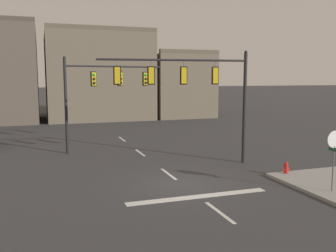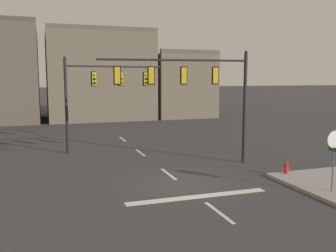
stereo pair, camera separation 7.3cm
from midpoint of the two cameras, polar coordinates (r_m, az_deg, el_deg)
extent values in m
plane|color=#353538|center=(18.08, 2.25, -8.91)|extent=(400.00, 400.00, 0.00)
cube|color=silver|center=(16.31, 4.79, -10.73)|extent=(6.40, 0.50, 0.01)
cube|color=silver|center=(14.60, 7.98, -12.99)|extent=(0.16, 2.40, 0.01)
cube|color=silver|center=(19.90, 0.18, -7.37)|extent=(0.16, 2.40, 0.01)
cube|color=silver|center=(25.50, -4.17, -4.10)|extent=(0.16, 2.40, 0.01)
cube|color=silver|center=(31.26, -6.92, -2.01)|extent=(0.16, 2.40, 0.01)
cylinder|color=black|center=(22.50, 11.76, 2.61)|extent=(0.20, 0.20, 6.52)
cylinder|color=black|center=(21.10, 1.03, 10.09)|extent=(8.55, 1.14, 0.12)
sphere|color=black|center=(22.47, 11.99, 11.04)|extent=(0.18, 0.18, 0.18)
cylinder|color=#56565B|center=(21.76, 7.36, 9.33)|extent=(0.03, 0.03, 0.35)
cube|color=gold|center=(21.75, 7.34, 7.68)|extent=(0.33, 0.27, 0.90)
sphere|color=green|center=(21.87, 7.24, 8.42)|extent=(0.20, 0.20, 0.20)
sphere|color=#2D2314|center=(21.87, 7.22, 7.68)|extent=(0.20, 0.20, 0.20)
sphere|color=black|center=(21.87, 7.21, 6.95)|extent=(0.20, 0.20, 0.20)
cube|color=black|center=(21.73, 7.35, 7.68)|extent=(0.42, 0.08, 1.02)
cylinder|color=#56565B|center=(21.22, 2.53, 9.43)|extent=(0.03, 0.03, 0.35)
cube|color=gold|center=(21.21, 2.52, 7.75)|extent=(0.33, 0.27, 0.90)
sphere|color=green|center=(21.34, 2.43, 8.50)|extent=(0.20, 0.20, 0.20)
sphere|color=#2D2314|center=(21.34, 2.43, 7.74)|extent=(0.20, 0.20, 0.20)
sphere|color=black|center=(21.34, 2.43, 6.99)|extent=(0.20, 0.20, 0.20)
cube|color=black|center=(21.19, 2.53, 7.75)|extent=(0.42, 0.08, 1.02)
cylinder|color=#56565B|center=(20.84, -2.53, 9.47)|extent=(0.03, 0.03, 0.35)
cube|color=gold|center=(20.83, -2.52, 7.75)|extent=(0.33, 0.27, 0.90)
sphere|color=green|center=(20.96, -2.58, 8.52)|extent=(0.20, 0.20, 0.20)
sphere|color=#2D2314|center=(20.96, -2.57, 7.75)|extent=(0.20, 0.20, 0.20)
sphere|color=black|center=(20.96, -2.57, 6.98)|extent=(0.20, 0.20, 0.20)
cube|color=black|center=(20.81, -2.51, 7.75)|extent=(0.42, 0.08, 1.02)
cylinder|color=#56565B|center=(20.63, -7.72, 9.44)|extent=(0.03, 0.03, 0.35)
cube|color=gold|center=(20.61, -7.69, 7.70)|extent=(0.33, 0.27, 0.90)
sphere|color=green|center=(20.75, -7.73, 8.47)|extent=(0.20, 0.20, 0.20)
sphere|color=#2D2314|center=(20.74, -7.72, 7.70)|extent=(0.20, 0.20, 0.20)
sphere|color=black|center=(20.74, -7.71, 6.92)|extent=(0.20, 0.20, 0.20)
cube|color=black|center=(20.59, -7.69, 7.70)|extent=(0.42, 0.08, 1.02)
cylinder|color=black|center=(25.71, -15.25, 2.89)|extent=(0.20, 0.20, 6.35)
cylinder|color=black|center=(26.58, -8.03, 9.03)|extent=(6.87, 1.14, 0.12)
sphere|color=black|center=(25.67, -15.50, 10.09)|extent=(0.18, 0.18, 0.18)
cylinder|color=#56565B|center=(26.11, -11.25, 8.47)|extent=(0.03, 0.03, 0.35)
cube|color=gold|center=(26.10, -11.22, 7.10)|extent=(0.33, 0.28, 0.90)
sphere|color=green|center=(25.98, -11.15, 7.72)|extent=(0.20, 0.20, 0.20)
sphere|color=#2D2314|center=(25.98, -11.14, 7.10)|extent=(0.20, 0.20, 0.20)
sphere|color=black|center=(25.98, -11.12, 6.48)|extent=(0.20, 0.20, 0.20)
cube|color=black|center=(26.12, -11.23, 7.10)|extent=(0.42, 0.09, 1.02)
cylinder|color=#56565B|center=(26.70, -7.23, 8.53)|extent=(0.03, 0.03, 0.35)
cube|color=gold|center=(26.69, -7.21, 7.19)|extent=(0.33, 0.28, 0.90)
sphere|color=green|center=(26.57, -7.12, 7.79)|extent=(0.20, 0.20, 0.20)
sphere|color=#2D2314|center=(26.57, -7.12, 7.19)|extent=(0.20, 0.20, 0.20)
sphere|color=black|center=(26.57, -7.11, 6.58)|extent=(0.20, 0.20, 0.20)
cube|color=black|center=(26.71, -7.23, 7.19)|extent=(0.42, 0.09, 1.02)
cylinder|color=#56565B|center=(27.42, -3.41, 8.54)|extent=(0.03, 0.03, 0.35)
cube|color=gold|center=(27.41, -3.40, 7.24)|extent=(0.33, 0.28, 0.90)
sphere|color=green|center=(27.29, -3.29, 7.83)|extent=(0.20, 0.20, 0.20)
sphere|color=#2D2314|center=(27.29, -3.28, 7.24)|extent=(0.20, 0.20, 0.20)
sphere|color=black|center=(27.29, -3.28, 6.65)|extent=(0.20, 0.20, 0.20)
cube|color=black|center=(27.43, -3.41, 7.24)|extent=(0.42, 0.09, 1.02)
cylinder|color=#56565B|center=(17.76, 24.08, -6.27)|extent=(0.06, 0.06, 2.15)
cylinder|color=white|center=(17.50, 24.31, -1.88)|extent=(0.76, 0.03, 0.76)
cylinder|color=#B21414|center=(17.51, 24.28, -1.88)|extent=(0.68, 0.03, 0.68)
cube|color=#19592D|center=(17.58, 24.23, -3.33)|extent=(0.02, 0.64, 0.16)
cylinder|color=red|center=(20.36, 17.77, -6.45)|extent=(0.22, 0.22, 0.55)
cylinder|color=red|center=(20.43, 17.74, -7.20)|extent=(0.30, 0.30, 0.10)
sphere|color=red|center=(20.29, 17.80, -5.56)|extent=(0.20, 0.20, 0.20)
cylinder|color=red|center=(20.27, 17.43, -6.42)|extent=(0.10, 0.08, 0.08)
cylinder|color=red|center=(20.44, 18.11, -6.33)|extent=(0.10, 0.08, 0.08)
cube|color=#665B4C|center=(49.68, -10.81, 7.37)|extent=(12.49, 13.66, 10.37)
cube|color=brown|center=(43.58, -9.77, 14.58)|extent=(12.49, 0.60, 0.50)
cube|color=#665B4C|center=(50.77, 1.34, 6.16)|extent=(7.66, 10.67, 8.00)
cube|color=brown|center=(46.16, 3.53, 11.31)|extent=(7.66, 0.60, 0.50)
camera|label=1|loc=(0.04, -89.90, 0.01)|focal=39.72mm
camera|label=2|loc=(0.04, 90.10, -0.01)|focal=39.72mm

